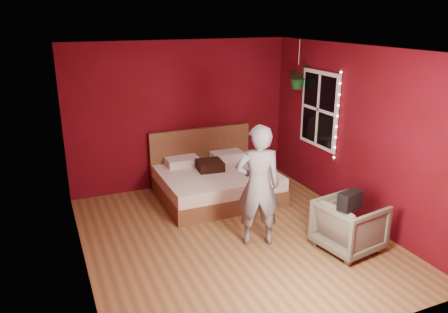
% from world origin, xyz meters
% --- Properties ---
extents(floor, '(4.50, 4.50, 0.00)m').
position_xyz_m(floor, '(0.00, 0.00, 0.00)').
color(floor, olive).
rests_on(floor, ground).
extents(room_walls, '(4.04, 4.54, 2.62)m').
position_xyz_m(room_walls, '(0.00, 0.00, 1.68)').
color(room_walls, '#5C0917').
rests_on(room_walls, ground).
extents(window, '(0.05, 0.97, 1.27)m').
position_xyz_m(window, '(1.97, 0.90, 1.50)').
color(window, white).
rests_on(window, room_walls).
extents(fairy_lights, '(0.04, 0.04, 1.45)m').
position_xyz_m(fairy_lights, '(1.94, 0.37, 1.50)').
color(fairy_lights, silver).
rests_on(fairy_lights, room_walls).
extents(bed, '(1.90, 1.62, 1.05)m').
position_xyz_m(bed, '(0.33, 1.48, 0.27)').
color(bed, brown).
rests_on(bed, ground).
extents(person, '(0.71, 0.57, 1.68)m').
position_xyz_m(person, '(0.24, -0.25, 0.84)').
color(person, slate).
rests_on(person, ground).
extents(armchair, '(0.88, 0.86, 0.70)m').
position_xyz_m(armchair, '(1.28, -0.89, 0.35)').
color(armchair, '#635F4E').
rests_on(armchair, ground).
extents(handbag, '(0.35, 0.24, 0.23)m').
position_xyz_m(handbag, '(1.11, -1.07, 0.81)').
color(handbag, black).
rests_on(handbag, armchair).
extents(throw_pillow, '(0.47, 0.47, 0.15)m').
position_xyz_m(throw_pillow, '(0.26, 1.53, 0.55)').
color(throw_pillow, black).
rests_on(throw_pillow, bed).
extents(hanging_plant, '(0.45, 0.42, 0.83)m').
position_xyz_m(hanging_plant, '(1.85, 1.41, 1.98)').
color(hanging_plant, silver).
rests_on(hanging_plant, room_walls).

